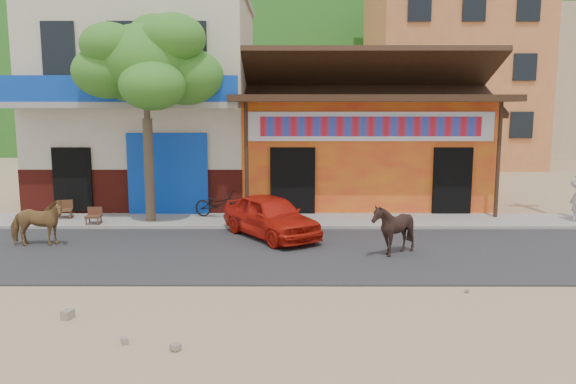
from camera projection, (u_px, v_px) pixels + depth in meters
The scene contains 15 objects.
ground at pixel (315, 287), 10.86m from camera, with size 120.00×120.00×0.00m, color #9E825B.
road at pixel (311, 253), 13.32m from camera, with size 60.00×5.00×0.04m, color #28282B.
sidewalk at pixel (306, 221), 16.78m from camera, with size 60.00×2.00×0.12m, color gray.
dance_club at pixel (358, 152), 20.47m from camera, with size 8.00×6.00×3.60m, color orange.
cafe_building at pixel (151, 105), 20.23m from camera, with size 7.00×6.00×7.00m, color beige.
apartment_front at pixel (447, 64), 33.66m from camera, with size 9.00×9.00×12.00m, color #CC723F.
apartment_rear at pixel (550, 85), 39.73m from camera, with size 8.00×8.00×10.00m, color tan.
hillside at pixel (293, 45), 78.26m from camera, with size 100.00×40.00×24.00m, color #194C14.
tree at pixel (147, 118), 16.13m from camera, with size 3.00×3.00×6.00m, color #2D721E, non-canonical shape.
cow_tan at pixel (37, 223), 13.79m from camera, with size 0.63×1.37×1.16m, color olive.
cow_dark at pixel (393, 229), 12.95m from camera, with size 0.99×1.11×1.23m, color black.
red_car at pixel (271, 216), 14.75m from camera, with size 1.33×3.31×1.13m, color red.
scooter at pixel (218, 204), 16.98m from camera, with size 0.53×1.53×0.80m, color black.
cafe_chair_left at pixel (93, 209), 16.03m from camera, with size 0.41×0.41×0.88m, color #4F2C1A, non-canonical shape.
cafe_chair_right at pixel (64, 202), 16.87m from camera, with size 0.46×0.46×0.99m, color #4C2919, non-canonical shape.
Camera 1 is at (-0.51, -10.46, 3.44)m, focal length 35.00 mm.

